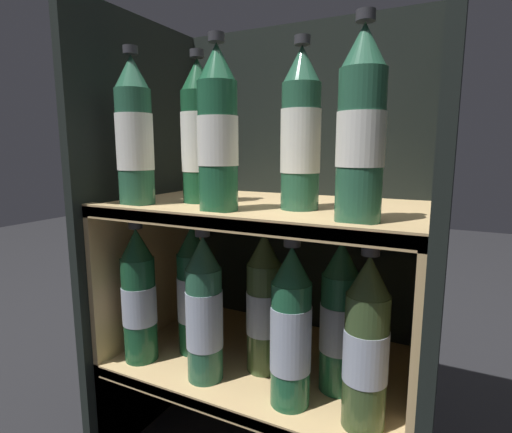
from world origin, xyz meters
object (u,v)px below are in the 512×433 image
(bottle_upper_front_1, at_px, (218,133))
(bottle_upper_back_0, at_px, (199,136))
(bottle_upper_front_0, at_px, (135,135))
(bottle_lower_back_0, at_px, (194,292))
(bottle_lower_front_2, at_px, (291,331))
(bottle_lower_front_0, at_px, (139,298))
(bottle_lower_front_1, at_px, (204,312))
(bottle_upper_back_1, at_px, (301,134))
(bottle_upper_front_2, at_px, (361,129))
(bottle_lower_back_1, at_px, (264,305))
(bottle_lower_front_3, at_px, (366,346))
(bottle_lower_back_2, at_px, (339,320))

(bottle_upper_front_1, height_order, bottle_upper_back_0, same)
(bottle_upper_front_0, xyz_separation_m, bottle_upper_front_1, (0.18, 0.00, 0.00))
(bottle_lower_back_0, bearing_deg, bottle_lower_front_2, -17.13)
(bottle_lower_front_0, distance_m, bottle_lower_front_1, 0.15)
(bottle_upper_back_0, bearing_deg, bottle_upper_back_1, -0.00)
(bottle_upper_front_2, relative_size, bottle_upper_back_1, 1.00)
(bottle_upper_front_1, xyz_separation_m, bottle_lower_back_0, (-0.11, 0.08, -0.32))
(bottle_lower_back_1, bearing_deg, bottle_upper_back_0, 180.00)
(bottle_upper_back_1, distance_m, bottle_lower_front_0, 0.45)
(bottle_upper_front_0, bearing_deg, bottle_upper_back_1, 14.32)
(bottle_upper_front_2, bearing_deg, bottle_lower_back_1, 157.57)
(bottle_upper_front_1, relative_size, bottle_lower_back_1, 1.00)
(bottle_upper_back_1, height_order, bottle_lower_front_3, bottle_upper_back_1)
(bottle_upper_front_0, xyz_separation_m, bottle_upper_back_1, (0.30, 0.08, -0.00))
(bottle_lower_front_2, distance_m, bottle_lower_back_0, 0.26)
(bottle_upper_back_0, distance_m, bottle_lower_front_3, 0.47)
(bottle_upper_front_2, distance_m, bottle_lower_front_1, 0.41)
(bottle_lower_back_0, height_order, bottle_lower_back_1, same)
(bottle_upper_back_0, distance_m, bottle_lower_front_1, 0.33)
(bottle_upper_front_1, height_order, bottle_lower_back_1, bottle_upper_front_1)
(bottle_upper_back_0, bearing_deg, bottle_upper_front_1, -40.05)
(bottle_upper_front_2, distance_m, bottle_lower_back_2, 0.33)
(bottle_lower_front_1, relative_size, bottle_lower_front_2, 1.00)
(bottle_upper_front_0, bearing_deg, bottle_lower_front_0, -180.00)
(bottle_lower_front_3, bearing_deg, bottle_lower_back_2, 128.48)
(bottle_upper_back_1, height_order, bottle_lower_back_1, bottle_upper_back_1)
(bottle_upper_back_0, distance_m, bottle_lower_back_0, 0.32)
(bottle_upper_front_0, height_order, bottle_lower_front_2, bottle_upper_front_0)
(bottle_upper_back_0, relative_size, bottle_lower_back_1, 1.00)
(bottle_lower_front_1, height_order, bottle_lower_back_2, same)
(bottle_lower_front_2, distance_m, bottle_lower_front_3, 0.12)
(bottle_lower_front_0, bearing_deg, bottle_lower_front_3, 0.00)
(bottle_upper_back_1, bearing_deg, bottle_lower_front_1, -153.40)
(bottle_lower_front_2, height_order, bottle_lower_front_3, same)
(bottle_upper_back_0, xyz_separation_m, bottle_lower_back_0, (-0.02, -0.00, -0.32))
(bottle_upper_back_0, relative_size, bottle_lower_back_2, 1.00)
(bottle_upper_front_0, relative_size, bottle_lower_front_0, 1.00)
(bottle_lower_front_0, xyz_separation_m, bottle_lower_front_2, (0.32, 0.00, -0.00))
(bottle_upper_front_2, distance_m, bottle_lower_back_0, 0.47)
(bottle_upper_front_2, relative_size, bottle_lower_back_1, 1.00)
(bottle_upper_back_0, bearing_deg, bottle_upper_front_0, -139.95)
(bottle_upper_front_0, xyz_separation_m, bottle_lower_front_1, (0.14, 0.00, -0.32))
(bottle_lower_front_3, relative_size, bottle_lower_back_2, 1.00)
(bottle_upper_front_0, xyz_separation_m, bottle_lower_front_3, (0.43, 0.00, -0.32))
(bottle_upper_back_0, height_order, bottle_lower_front_0, bottle_upper_back_0)
(bottle_lower_back_0, distance_m, bottle_lower_back_1, 0.16)
(bottle_lower_front_1, bearing_deg, bottle_upper_back_1, 26.60)
(bottle_lower_front_1, xyz_separation_m, bottle_lower_front_2, (0.17, -0.00, -0.00))
(bottle_upper_front_2, height_order, bottle_upper_back_1, same)
(bottle_lower_front_3, relative_size, bottle_lower_back_1, 1.00)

